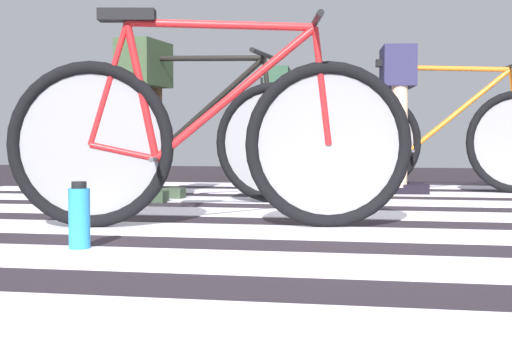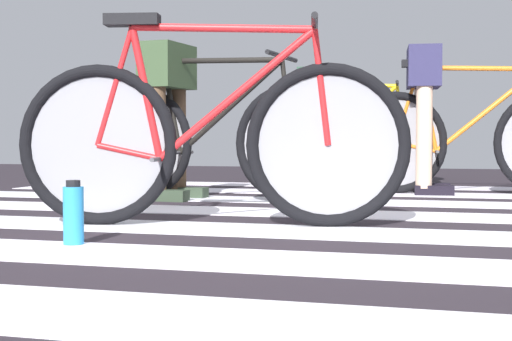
{
  "view_description": "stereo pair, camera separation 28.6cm",
  "coord_description": "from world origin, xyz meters",
  "px_view_note": "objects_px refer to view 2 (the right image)",
  "views": [
    {
      "loc": [
        0.43,
        -2.95,
        0.41
      ],
      "look_at": [
        -0.16,
        0.19,
        0.27
      ],
      "focal_mm": 52.88,
      "sensor_mm": 36.0,
      "label": 1
    },
    {
      "loc": [
        0.72,
        -2.95,
        0.41
      ],
      "look_at": [
        -0.16,
        0.19,
        0.27
      ],
      "focal_mm": 52.88,
      "sensor_mm": 36.0,
      "label": 2
    }
  ],
  "objects_px": {
    "bicycle_2_of_4": "(213,139)",
    "water_bottle": "(73,214)",
    "bicycle_3_of_4": "(470,139)",
    "bicycle_4_of_4": "(346,139)",
    "cyclist_4_of_4": "(312,108)",
    "bicycle_1_of_4": "(210,139)",
    "cyclist_2_of_4": "(168,99)",
    "cyclist_3_of_4": "(424,99)"
  },
  "relations": [
    {
      "from": "water_bottle",
      "to": "cyclist_4_of_4",
      "type": "bearing_deg",
      "value": 89.9
    },
    {
      "from": "bicycle_4_of_4",
      "to": "water_bottle",
      "type": "height_order",
      "value": "bicycle_4_of_4"
    },
    {
      "from": "water_bottle",
      "to": "bicycle_4_of_4",
      "type": "bearing_deg",
      "value": 85.86
    },
    {
      "from": "bicycle_1_of_4",
      "to": "cyclist_3_of_4",
      "type": "relative_size",
      "value": 1.68
    },
    {
      "from": "bicycle_3_of_4",
      "to": "cyclist_3_of_4",
      "type": "xyz_separation_m",
      "value": [
        -0.31,
        -0.03,
        0.27
      ]
    },
    {
      "from": "bicycle_2_of_4",
      "to": "cyclist_2_of_4",
      "type": "xyz_separation_m",
      "value": [
        -0.31,
        0.03,
        0.25
      ]
    },
    {
      "from": "bicycle_3_of_4",
      "to": "bicycle_4_of_4",
      "type": "bearing_deg",
      "value": 120.92
    },
    {
      "from": "bicycle_4_of_4",
      "to": "cyclist_4_of_4",
      "type": "relative_size",
      "value": 1.69
    },
    {
      "from": "cyclist_2_of_4",
      "to": "water_bottle",
      "type": "relative_size",
      "value": 4.16
    },
    {
      "from": "bicycle_1_of_4",
      "to": "cyclist_2_of_4",
      "type": "distance_m",
      "value": 1.55
    },
    {
      "from": "cyclist_4_of_4",
      "to": "water_bottle",
      "type": "distance_m",
      "value": 4.39
    },
    {
      "from": "cyclist_3_of_4",
      "to": "bicycle_2_of_4",
      "type": "bearing_deg",
      "value": -149.37
    },
    {
      "from": "bicycle_2_of_4",
      "to": "cyclist_3_of_4",
      "type": "xyz_separation_m",
      "value": [
        1.23,
        0.93,
        0.27
      ]
    },
    {
      "from": "bicycle_4_of_4",
      "to": "bicycle_3_of_4",
      "type": "bearing_deg",
      "value": -57.72
    },
    {
      "from": "cyclist_4_of_4",
      "to": "water_bottle",
      "type": "height_order",
      "value": "cyclist_4_of_4"
    },
    {
      "from": "bicycle_3_of_4",
      "to": "water_bottle",
      "type": "relative_size",
      "value": 7.31
    },
    {
      "from": "bicycle_2_of_4",
      "to": "cyclist_3_of_4",
      "type": "height_order",
      "value": "cyclist_3_of_4"
    },
    {
      "from": "bicycle_4_of_4",
      "to": "bicycle_1_of_4",
      "type": "bearing_deg",
      "value": -95.38
    },
    {
      "from": "cyclist_2_of_4",
      "to": "cyclist_4_of_4",
      "type": "xyz_separation_m",
      "value": [
        0.46,
        2.32,
        0.03
      ]
    },
    {
      "from": "bicycle_2_of_4",
      "to": "bicycle_3_of_4",
      "type": "xyz_separation_m",
      "value": [
        1.54,
        0.96,
        0.0
      ]
    },
    {
      "from": "cyclist_3_of_4",
      "to": "cyclist_4_of_4",
      "type": "relative_size",
      "value": 0.99
    },
    {
      "from": "bicycle_2_of_4",
      "to": "water_bottle",
      "type": "distance_m",
      "value": 2.02
    },
    {
      "from": "cyclist_4_of_4",
      "to": "cyclist_2_of_4",
      "type": "bearing_deg",
      "value": -106.22
    },
    {
      "from": "cyclist_2_of_4",
      "to": "water_bottle",
      "type": "distance_m",
      "value": 2.14
    },
    {
      "from": "cyclist_2_of_4",
      "to": "bicycle_2_of_4",
      "type": "bearing_deg",
      "value": 0.0
    },
    {
      "from": "bicycle_2_of_4",
      "to": "cyclist_4_of_4",
      "type": "xyz_separation_m",
      "value": [
        0.16,
        2.35,
        0.28
      ]
    },
    {
      "from": "water_bottle",
      "to": "bicycle_2_of_4",
      "type": "bearing_deg",
      "value": 94.23
    },
    {
      "from": "bicycle_2_of_4",
      "to": "water_bottle",
      "type": "xyz_separation_m",
      "value": [
        0.15,
        -2.0,
        -0.27
      ]
    },
    {
      "from": "bicycle_1_of_4",
      "to": "water_bottle",
      "type": "relative_size",
      "value": 7.24
    },
    {
      "from": "bicycle_1_of_4",
      "to": "water_bottle",
      "type": "height_order",
      "value": "bicycle_1_of_4"
    },
    {
      "from": "bicycle_4_of_4",
      "to": "cyclist_3_of_4",
      "type": "bearing_deg",
      "value": -67.05
    },
    {
      "from": "bicycle_2_of_4",
      "to": "cyclist_2_of_4",
      "type": "height_order",
      "value": "cyclist_2_of_4"
    },
    {
      "from": "bicycle_2_of_4",
      "to": "bicycle_3_of_4",
      "type": "distance_m",
      "value": 1.82
    },
    {
      "from": "bicycle_3_of_4",
      "to": "cyclist_4_of_4",
      "type": "bearing_deg",
      "value": 128.6
    },
    {
      "from": "bicycle_3_of_4",
      "to": "bicycle_4_of_4",
      "type": "relative_size",
      "value": 1.0
    },
    {
      "from": "cyclist_2_of_4",
      "to": "cyclist_3_of_4",
      "type": "height_order",
      "value": "cyclist_3_of_4"
    },
    {
      "from": "bicycle_4_of_4",
      "to": "water_bottle",
      "type": "xyz_separation_m",
      "value": [
        -0.32,
        -4.38,
        -0.27
      ]
    },
    {
      "from": "bicycle_3_of_4",
      "to": "bicycle_4_of_4",
      "type": "height_order",
      "value": "same"
    },
    {
      "from": "cyclist_2_of_4",
      "to": "bicycle_4_of_4",
      "type": "bearing_deg",
      "value": 77.19
    },
    {
      "from": "bicycle_3_of_4",
      "to": "water_bottle",
      "type": "bearing_deg",
      "value": -121.51
    },
    {
      "from": "cyclist_3_of_4",
      "to": "water_bottle",
      "type": "height_order",
      "value": "cyclist_3_of_4"
    },
    {
      "from": "bicycle_3_of_4",
      "to": "cyclist_3_of_4",
      "type": "height_order",
      "value": "cyclist_3_of_4"
    }
  ]
}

